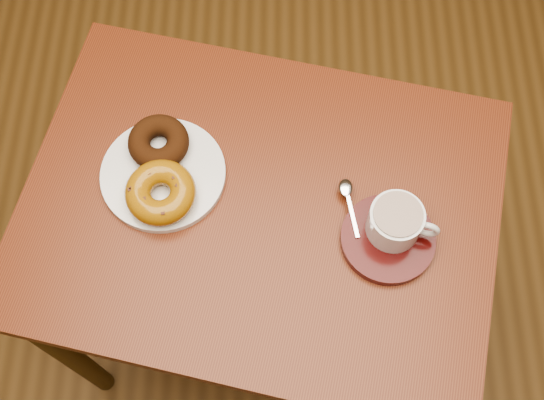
{
  "coord_description": "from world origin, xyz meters",
  "views": [
    {
      "loc": [
        -0.2,
        -0.37,
        1.69
      ],
      "look_at": [
        -0.21,
        0.06,
        0.72
      ],
      "focal_mm": 45.0,
      "sensor_mm": 36.0,
      "label": 1
    }
  ],
  "objects_px": {
    "cafe_table": "(260,231)",
    "donut_plate": "(163,174)",
    "saucer": "(388,239)",
    "coffee_cup": "(396,222)"
  },
  "relations": [
    {
      "from": "cafe_table",
      "to": "coffee_cup",
      "type": "bearing_deg",
      "value": 0.32
    },
    {
      "from": "cafe_table",
      "to": "donut_plate",
      "type": "height_order",
      "value": "donut_plate"
    },
    {
      "from": "cafe_table",
      "to": "coffee_cup",
      "type": "distance_m",
      "value": 0.26
    },
    {
      "from": "saucer",
      "to": "donut_plate",
      "type": "bearing_deg",
      "value": 162.92
    },
    {
      "from": "cafe_table",
      "to": "donut_plate",
      "type": "bearing_deg",
      "value": 174.6
    },
    {
      "from": "cafe_table",
      "to": "donut_plate",
      "type": "xyz_separation_m",
      "value": [
        -0.16,
        0.05,
        0.12
      ]
    },
    {
      "from": "cafe_table",
      "to": "saucer",
      "type": "bearing_deg",
      "value": -4.0
    },
    {
      "from": "cafe_table",
      "to": "saucer",
      "type": "xyz_separation_m",
      "value": [
        0.2,
        -0.06,
        0.12
      ]
    },
    {
      "from": "donut_plate",
      "to": "coffee_cup",
      "type": "height_order",
      "value": "coffee_cup"
    },
    {
      "from": "cafe_table",
      "to": "saucer",
      "type": "distance_m",
      "value": 0.24
    }
  ]
}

